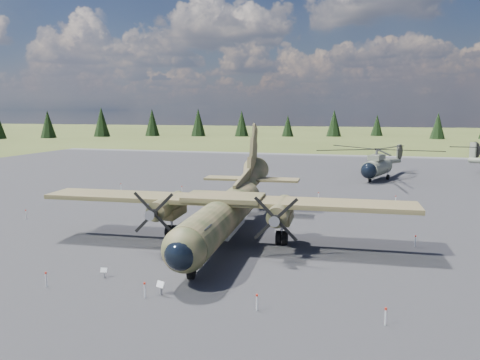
# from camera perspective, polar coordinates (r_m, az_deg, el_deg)

# --- Properties ---
(ground) EXTENTS (500.00, 500.00, 0.00)m
(ground) POSITION_cam_1_polar(r_m,az_deg,el_deg) (38.17, -5.07, -6.25)
(ground) COLOR #545F2A
(ground) RESTS_ON ground
(apron) EXTENTS (120.00, 120.00, 0.04)m
(apron) POSITION_cam_1_polar(r_m,az_deg,el_deg) (47.42, -0.88, -3.30)
(apron) COLOR #5B5A5F
(apron) RESTS_ON ground
(transport_plane) EXTENTS (27.30, 24.78, 9.00)m
(transport_plane) POSITION_cam_1_polar(r_m,az_deg,el_deg) (35.09, -1.60, -3.20)
(transport_plane) COLOR #384224
(transport_plane) RESTS_ON ground
(helicopter_near) EXTENTS (22.32, 22.40, 4.47)m
(helicopter_near) POSITION_cam_1_polar(r_m,az_deg,el_deg) (68.00, 16.42, 2.65)
(helicopter_near) COLOR gray
(helicopter_near) RESTS_ON ground
(info_placard_left) EXTENTS (0.40, 0.22, 0.60)m
(info_placard_left) POSITION_cam_1_polar(r_m,az_deg,el_deg) (28.91, -16.25, -10.61)
(info_placard_left) COLOR gray
(info_placard_left) RESTS_ON ground
(info_placard_right) EXTENTS (0.52, 0.35, 0.76)m
(info_placard_right) POSITION_cam_1_polar(r_m,az_deg,el_deg) (25.70, -9.65, -12.59)
(info_placard_right) COLOR gray
(info_placard_right) RESTS_ON ground
(barrier_fence) EXTENTS (33.12, 29.62, 0.85)m
(barrier_fence) POSITION_cam_1_polar(r_m,az_deg,el_deg) (38.13, -5.77, -5.49)
(barrier_fence) COLOR silver
(barrier_fence) RESTS_ON ground
(treeline) EXTENTS (308.66, 304.63, 10.93)m
(treeline) POSITION_cam_1_polar(r_m,az_deg,el_deg) (38.04, -6.19, 0.98)
(treeline) COLOR black
(treeline) RESTS_ON ground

